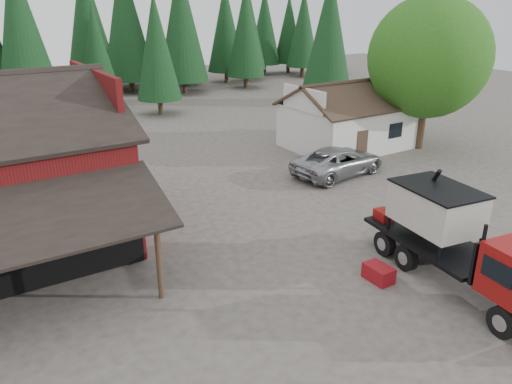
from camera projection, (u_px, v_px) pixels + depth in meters
ground at (323, 278)px, 18.73m from camera, size 120.00×120.00×0.00m
farmhouse at (348, 123)px, 34.86m from camera, size 8.60×6.42×4.65m
deciduous_tree at (429, 62)px, 32.97m from camera, size 8.00×8.00×10.20m
conifer_backdrop at (62, 100)px, 51.67m from camera, size 76.00×16.00×16.00m
near_pine_b at (156, 47)px, 43.14m from camera, size 3.96×3.96×10.40m
near_pine_c at (329, 31)px, 47.70m from camera, size 4.84×4.84×12.40m
near_pine_d at (21, 30)px, 40.70m from camera, size 5.28×5.28×13.40m
feed_truck at (463, 241)px, 17.68m from camera, size 3.49×8.78×3.86m
silver_car at (339, 161)px, 29.49m from camera, size 6.27×3.36×1.67m
equip_box at (379, 273)px, 18.51m from camera, size 0.71×1.10×0.60m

